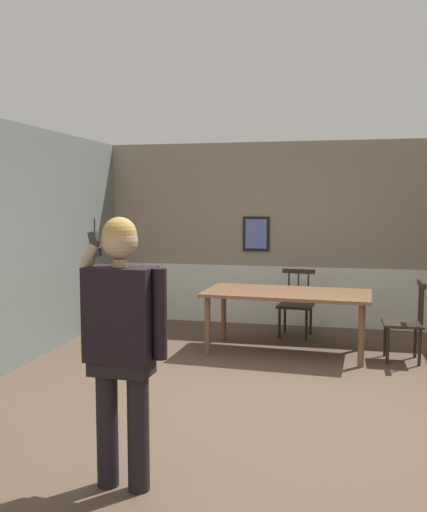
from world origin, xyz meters
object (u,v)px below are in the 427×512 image
object	(u,v)px
dining_table	(287,298)
chair_near_window	(296,304)
chair_by_doorway	(406,322)
person_figure	(122,332)

from	to	relation	value
dining_table	chair_near_window	distance (m)	0.90
chair_near_window	chair_by_doorway	bearing A→B (deg)	150.69
dining_table	person_figure	distance (m)	3.60
dining_table	chair_near_window	size ratio (longest dim) A/B	2.25
dining_table	chair_near_window	xyz separation A→B (m)	(0.05, 0.87, -0.23)
chair_by_doorway	chair_near_window	bearing A→B (deg)	53.96
chair_near_window	person_figure	distance (m)	4.49
dining_table	person_figure	world-z (taller)	person_figure
chair_near_window	person_figure	bearing A→B (deg)	86.11
dining_table	chair_near_window	world-z (taller)	chair_near_window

